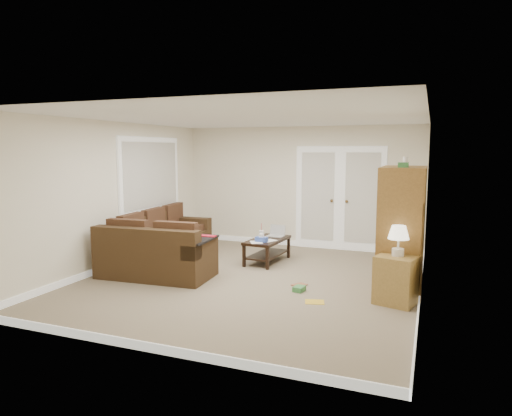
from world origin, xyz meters
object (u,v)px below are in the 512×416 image
at_px(coffee_table, 268,249).
at_px(side_cabinet, 397,275).
at_px(tv_armoire, 402,228).
at_px(sectional_sofa, 162,247).

relative_size(coffee_table, side_cabinet, 1.04).
bearing_deg(side_cabinet, tv_armoire, 106.22).
relative_size(coffee_table, tv_armoire, 0.56).
bearing_deg(side_cabinet, sectional_sofa, -172.08).
distance_m(sectional_sofa, side_cabinet, 4.02).
bearing_deg(sectional_sofa, coffee_table, 26.06).
bearing_deg(coffee_table, side_cabinet, -27.88).
xyz_separation_m(sectional_sofa, side_cabinet, (3.98, -0.56, 0.05)).
height_order(sectional_sofa, tv_armoire, tv_armoire).
height_order(coffee_table, tv_armoire, tv_armoire).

